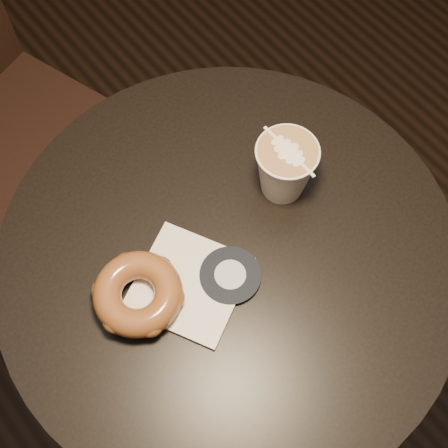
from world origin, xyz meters
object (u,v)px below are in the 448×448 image
at_px(pastry_bag, 189,284).
at_px(latte_cup, 285,169).
at_px(cafe_table, 228,297).
at_px(doughnut, 138,294).

xyz_separation_m(pastry_bag, latte_cup, (0.21, 0.04, 0.05)).
bearing_deg(pastry_bag, cafe_table, -26.38).
xyz_separation_m(cafe_table, latte_cup, (0.14, 0.04, 0.25)).
height_order(cafe_table, doughnut, doughnut).
bearing_deg(cafe_table, latte_cup, 14.97).
distance_m(cafe_table, latte_cup, 0.29).
bearing_deg(doughnut, latte_cup, 2.39).
relative_size(pastry_bag, doughnut, 1.17).
relative_size(pastry_bag, latte_cup, 1.42).
distance_m(cafe_table, pastry_bag, 0.22).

